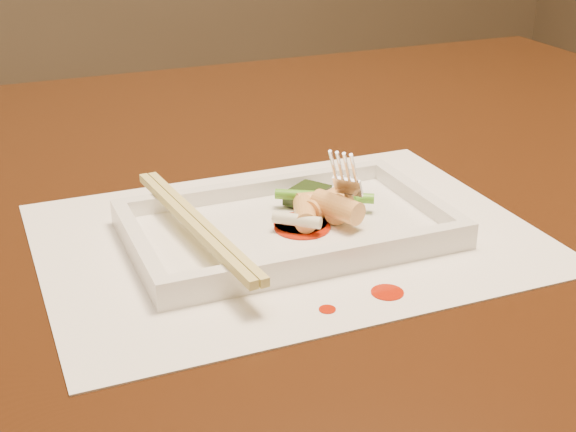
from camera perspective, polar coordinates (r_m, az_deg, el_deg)
name	(u,v)px	position (r m, az deg, el deg)	size (l,w,h in m)	color
table	(221,270)	(0.83, -4.81, -3.87)	(1.40, 0.90, 0.75)	black
placemat	(288,237)	(0.66, 0.00, -1.48)	(0.40, 0.30, 0.00)	white
sauce_splatter_a	(387,292)	(0.58, 7.08, -5.41)	(0.02, 0.02, 0.00)	#AF1B05
sauce_splatter_b	(327,309)	(0.56, 2.81, -6.64)	(0.01, 0.01, 0.00)	#AF1B05
plate_base	(288,231)	(0.66, 0.00, -1.11)	(0.26, 0.16, 0.01)	white
plate_rim_far	(257,188)	(0.72, -2.25, 2.02)	(0.26, 0.01, 0.01)	white
plate_rim_near	(326,257)	(0.60, 2.72, -2.96)	(0.26, 0.01, 0.01)	white
plate_rim_left	(139,245)	(0.62, -10.58, -2.03)	(0.01, 0.14, 0.01)	white
plate_rim_right	(419,197)	(0.71, 9.30, 1.35)	(0.01, 0.14, 0.01)	white
veg_piece	(307,195)	(0.70, 1.40, 1.50)	(0.04, 0.03, 0.01)	black
scallion_white	(297,220)	(0.64, 0.64, -0.28)	(0.01, 0.01, 0.04)	#EAEACC
scallion_green	(324,196)	(0.69, 2.61, 1.41)	(0.01, 0.01, 0.09)	#3D8E17
chopstick_a	(191,224)	(0.63, -6.93, -0.55)	(0.01, 0.22, 0.01)	#CEC067
chopstick_b	(201,222)	(0.63, -6.23, -0.43)	(0.01, 0.22, 0.01)	#CEC067
fork	(357,125)	(0.68, 4.94, 6.47)	(0.09, 0.10, 0.14)	silver
sauce_blob_0	(302,227)	(0.66, 1.02, -0.82)	(0.05, 0.05, 0.00)	#AF1B05
sauce_blob_1	(300,223)	(0.67, 0.88, -0.51)	(0.04, 0.04, 0.00)	#AF1B05
rice_cake_0	(338,205)	(0.68, 3.59, 0.80)	(0.02, 0.02, 0.04)	#F9CA74
rice_cake_1	(328,203)	(0.68, 2.85, 0.94)	(0.02, 0.02, 0.05)	#F9CA74
rice_cake_2	(337,207)	(0.66, 3.53, 0.64)	(0.02, 0.02, 0.04)	#F9CA74
rice_cake_3	(323,201)	(0.68, 2.51, 1.08)	(0.02, 0.02, 0.04)	#F9CA74
rice_cake_4	(305,213)	(0.66, 1.20, 0.22)	(0.02, 0.02, 0.04)	#F9CA74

